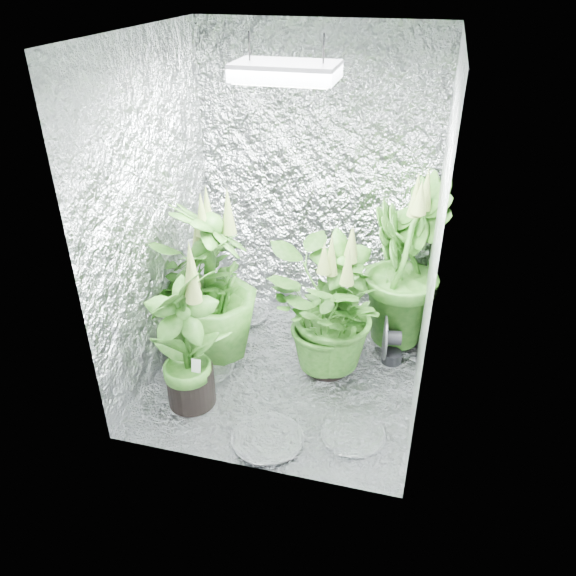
% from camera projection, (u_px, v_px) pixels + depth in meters
% --- Properties ---
extents(ground, '(1.60, 1.60, 0.00)m').
position_uv_depth(ground, '(286.00, 372.00, 3.60)').
color(ground, silver).
rests_on(ground, ground).
extents(walls, '(1.62, 1.62, 2.00)m').
position_uv_depth(walls, '(286.00, 230.00, 3.09)').
color(walls, silver).
rests_on(walls, ground).
extents(ceiling, '(1.60, 1.60, 0.01)m').
position_uv_depth(ceiling, '(286.00, 32.00, 2.59)').
color(ceiling, silver).
rests_on(ceiling, walls).
extents(grow_lamp, '(0.50, 0.30, 0.22)m').
position_uv_depth(grow_lamp, '(286.00, 72.00, 2.67)').
color(grow_lamp, gray).
rests_on(grow_lamp, ceiling).
extents(plant_a, '(0.98, 0.98, 0.93)m').
position_uv_depth(plant_a, '(198.00, 288.00, 3.66)').
color(plant_a, black).
rests_on(plant_a, ground).
extents(plant_b, '(0.60, 0.60, 0.90)m').
position_uv_depth(plant_b, '(341.00, 298.00, 3.60)').
color(plant_b, black).
rests_on(plant_b, ground).
extents(plant_c, '(0.63, 0.63, 1.22)m').
position_uv_depth(plant_c, '(404.00, 265.00, 3.65)').
color(plant_c, black).
rests_on(plant_c, ground).
extents(plant_d, '(0.81, 0.81, 1.13)m').
position_uv_depth(plant_d, '(212.00, 286.00, 3.51)').
color(plant_d, black).
rests_on(plant_d, ground).
extents(plant_e, '(1.01, 1.01, 0.90)m').
position_uv_depth(plant_e, '(329.00, 314.00, 3.42)').
color(plant_e, black).
rests_on(plant_e, ground).
extents(plant_f, '(0.62, 0.62, 1.00)m').
position_uv_depth(plant_f, '(186.00, 340.00, 3.13)').
color(plant_f, black).
rests_on(plant_f, ground).
extents(circulation_fan, '(0.15, 0.29, 0.34)m').
position_uv_depth(circulation_fan, '(389.00, 344.00, 3.63)').
color(circulation_fan, black).
rests_on(circulation_fan, ground).
extents(plant_label, '(0.05, 0.02, 0.09)m').
position_uv_depth(plant_label, '(196.00, 366.00, 3.17)').
color(plant_label, white).
rests_on(plant_label, plant_f).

